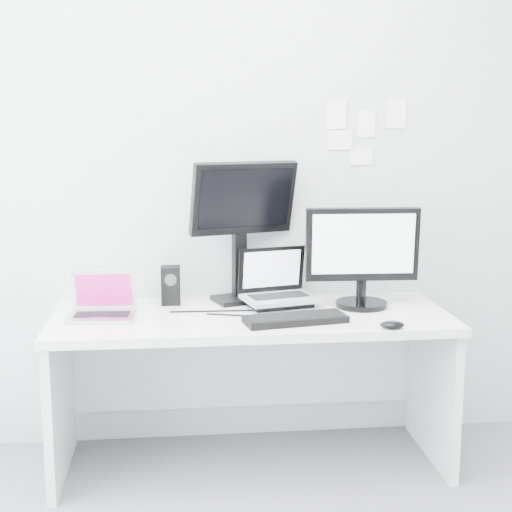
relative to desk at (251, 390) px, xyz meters
name	(u,v)px	position (x,y,z in m)	size (l,w,h in m)	color
back_wall	(244,172)	(0.00, 0.35, 0.99)	(3.60, 3.60, 0.00)	silver
desk	(251,390)	(0.00, 0.00, 0.00)	(1.80, 0.70, 0.73)	white
macbook	(101,295)	(-0.67, -0.03, 0.47)	(0.29, 0.22, 0.22)	#B7B7BD
speaker	(171,285)	(-0.36, 0.23, 0.46)	(0.09, 0.09, 0.18)	black
dell_laptop	(280,277)	(0.15, 0.13, 0.50)	(0.33, 0.26, 0.28)	#A6A8AD
rear_monitor	(242,230)	(-0.02, 0.25, 0.71)	(0.51, 0.18, 0.70)	black
samsung_monitor	(363,256)	(0.53, 0.08, 0.61)	(0.53, 0.24, 0.49)	black
keyboard	(295,319)	(0.18, -0.17, 0.38)	(0.44, 0.16, 0.03)	black
mouse	(392,325)	(0.57, -0.31, 0.38)	(0.10, 0.07, 0.03)	black
wall_note_0	(336,116)	(0.45, 0.34, 1.26)	(0.10, 0.00, 0.14)	white
wall_note_1	(366,124)	(0.60, 0.34, 1.22)	(0.09, 0.00, 0.13)	white
wall_note_2	(396,114)	(0.75, 0.34, 1.26)	(0.10, 0.00, 0.14)	white
wall_note_3	(361,157)	(0.58, 0.34, 1.05)	(0.11, 0.00, 0.08)	white
wall_note_4	(341,140)	(0.48, 0.34, 1.14)	(0.12, 0.00, 0.10)	white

